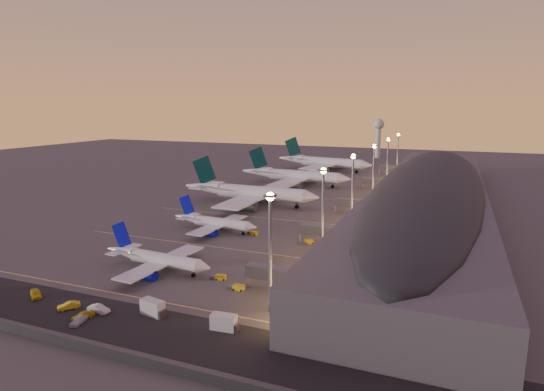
# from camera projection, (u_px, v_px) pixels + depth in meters

# --- Properties ---
(ground) EXTENTS (700.00, 700.00, 0.00)m
(ground) POSITION_uv_depth(u_px,v_px,m) (214.00, 241.00, 146.86)
(ground) COLOR #413E3C
(airliner_narrow_south) EXTENTS (34.04, 30.44, 12.16)m
(airliner_narrow_south) POSITION_uv_depth(u_px,v_px,m) (156.00, 259.00, 120.77)
(airliner_narrow_south) COLOR silver
(airliner_narrow_south) RESTS_ON ground
(airliner_narrow_north) EXTENTS (33.57, 30.07, 11.99)m
(airliner_narrow_north) POSITION_uv_depth(u_px,v_px,m) (214.00, 222.00, 158.60)
(airliner_narrow_north) COLOR silver
(airliner_narrow_north) RESTS_ON ground
(airliner_wide_near) EXTENTS (64.97, 58.97, 20.84)m
(airliner_wide_near) POSITION_uv_depth(u_px,v_px,m) (249.00, 192.00, 201.02)
(airliner_wide_near) COLOR silver
(airliner_wide_near) RESTS_ON ground
(airliner_wide_mid) EXTENTS (63.94, 58.29, 20.46)m
(airliner_wide_mid) POSITION_uv_depth(u_px,v_px,m) (294.00, 176.00, 249.70)
(airliner_wide_mid) COLOR silver
(airliner_wide_mid) RESTS_ON ground
(airliner_wide_far) EXTENTS (68.19, 62.92, 21.88)m
(airliner_wide_far) POSITION_uv_depth(u_px,v_px,m) (323.00, 162.00, 305.68)
(airliner_wide_far) COLOR silver
(airliner_wide_far) RESTS_ON ground
(terminal_building) EXTENTS (56.35, 255.00, 17.46)m
(terminal_building) POSITION_uv_depth(u_px,v_px,m) (430.00, 190.00, 188.27)
(terminal_building) COLOR #49484D
(terminal_building) RESTS_ON ground
(light_masts) EXTENTS (2.20, 217.20, 25.90)m
(light_masts) POSITION_uv_depth(u_px,v_px,m) (365.00, 168.00, 189.28)
(light_masts) COLOR slate
(light_masts) RESTS_ON ground
(radar_tower) EXTENTS (9.00, 9.00, 32.50)m
(radar_tower) POSITION_uv_depth(u_px,v_px,m) (378.00, 132.00, 375.28)
(radar_tower) COLOR silver
(radar_tower) RESTS_ON ground
(service_lane) EXTENTS (260.00, 16.00, 0.01)m
(service_lane) POSITION_uv_depth(u_px,v_px,m) (84.00, 314.00, 95.95)
(service_lane) COLOR black
(service_lane) RESTS_ON ground
(lane_markings) EXTENTS (90.00, 180.36, 0.00)m
(lane_markings) POSITION_uv_depth(u_px,v_px,m) (263.00, 214.00, 183.22)
(lane_markings) COLOR #D8C659
(lane_markings) RESTS_ON ground
(fence) EXTENTS (124.00, 0.12, 2.00)m
(fence) POSITION_uv_depth(u_px,v_px,m) (36.00, 335.00, 84.84)
(fence) COLOR #2D2D30
(fence) RESTS_ON ground
(baggage_tug_a) EXTENTS (4.21, 2.38, 1.19)m
(baggage_tug_a) POSITION_uv_depth(u_px,v_px,m) (219.00, 277.00, 114.77)
(baggage_tug_a) COLOR gold
(baggage_tug_a) RESTS_ON ground
(baggage_tug_b) EXTENTS (4.17, 2.04, 1.21)m
(baggage_tug_b) POSITION_uv_depth(u_px,v_px,m) (236.00, 287.00, 108.32)
(baggage_tug_b) COLOR gold
(baggage_tug_b) RESTS_ON ground
(baggage_tug_c) EXTENTS (4.12, 2.64, 1.15)m
(baggage_tug_c) POSITION_uv_depth(u_px,v_px,m) (253.00, 233.00, 154.48)
(baggage_tug_c) COLOR gold
(baggage_tug_c) RESTS_ON ground
(catering_truck_a) EXTENTS (6.14, 3.24, 3.28)m
(catering_truck_a) POSITION_uv_depth(u_px,v_px,m) (154.00, 308.00, 94.97)
(catering_truck_a) COLOR silver
(catering_truck_a) RESTS_ON ground
(catering_truck_b) EXTENTS (5.74, 2.64, 3.14)m
(catering_truck_b) POSITION_uv_depth(u_px,v_px,m) (225.00, 323.00, 88.81)
(catering_truck_b) COLOR silver
(catering_truck_b) RESTS_ON ground
(baggage_tug_d) EXTENTS (4.47, 3.43, 1.25)m
(baggage_tug_d) POSITION_uv_depth(u_px,v_px,m) (307.00, 242.00, 144.71)
(baggage_tug_d) COLOR gold
(baggage_tug_d) RESTS_ON ground
(service_van_b) EXTENTS (5.44, 4.67, 1.76)m
(service_van_b) POSITION_uv_depth(u_px,v_px,m) (36.00, 294.00, 103.99)
(service_van_b) COLOR gold
(service_van_b) RESTS_ON ground
(service_van_c) EXTENTS (2.84, 4.96, 1.35)m
(service_van_c) POSITION_uv_depth(u_px,v_px,m) (79.00, 320.00, 91.60)
(service_van_c) COLOR silver
(service_van_c) RESTS_ON ground
(service_van_d) EXTENTS (3.41, 5.02, 1.59)m
(service_van_d) POSITION_uv_depth(u_px,v_px,m) (83.00, 315.00, 93.42)
(service_van_d) COLOR gold
(service_van_d) RESTS_ON ground
(service_van_e) EXTENTS (5.04, 1.84, 1.65)m
(service_van_e) POSITION_uv_depth(u_px,v_px,m) (99.00, 309.00, 96.25)
(service_van_e) COLOR silver
(service_van_e) RESTS_ON ground
(service_van_f) EXTENTS (4.18, 4.61, 1.53)m
(service_van_f) POSITION_uv_depth(u_px,v_px,m) (69.00, 306.00, 98.01)
(service_van_f) COLOR gold
(service_van_f) RESTS_ON ground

